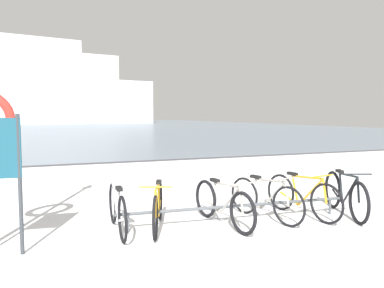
% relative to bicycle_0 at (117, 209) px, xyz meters
% --- Properties ---
extents(ground, '(80.00, 132.00, 0.08)m').
position_rel_bicycle_0_xyz_m(ground, '(1.00, 52.10, -0.39)').
color(ground, white).
extents(bike_rack, '(3.97, 0.38, 0.31)m').
position_rel_bicycle_0_xyz_m(bike_rack, '(1.93, -0.23, -0.09)').
color(bike_rack, '#4C5156').
rests_on(bike_rack, ground).
extents(bicycle_0, '(0.46, 1.65, 0.78)m').
position_rel_bicycle_0_xyz_m(bicycle_0, '(0.00, 0.00, 0.00)').
color(bicycle_0, black).
rests_on(bicycle_0, ground).
extents(bicycle_1, '(0.68, 1.61, 0.76)m').
position_rel_bicycle_0_xyz_m(bicycle_1, '(0.62, -0.07, -0.01)').
color(bicycle_1, black).
rests_on(bicycle_1, ground).
extents(bicycle_2, '(0.46, 1.73, 0.76)m').
position_rel_bicycle_0_xyz_m(bicycle_2, '(1.64, -0.28, -0.01)').
color(bicycle_2, black).
rests_on(bicycle_2, ground).
extents(bicycle_3, '(0.57, 1.60, 0.77)m').
position_rel_bicycle_0_xyz_m(bicycle_3, '(2.45, -0.25, -0.00)').
color(bicycle_3, black).
rests_on(bicycle_3, ground).
extents(bicycle_4, '(0.46, 1.70, 0.79)m').
position_rel_bicycle_0_xyz_m(bicycle_4, '(3.16, -0.31, 0.01)').
color(bicycle_4, black).
rests_on(bicycle_4, ground).
extents(bicycle_5, '(0.72, 1.69, 0.82)m').
position_rel_bicycle_0_xyz_m(bicycle_5, '(3.91, -0.52, 0.02)').
color(bicycle_5, black).
rests_on(bicycle_5, ground).
extents(ferry_ship, '(49.58, 16.72, 20.29)m').
position_rel_bicycle_0_xyz_m(ferry_ship, '(-5.09, 72.27, 6.45)').
color(ferry_ship, silver).
rests_on(ferry_ship, ground).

